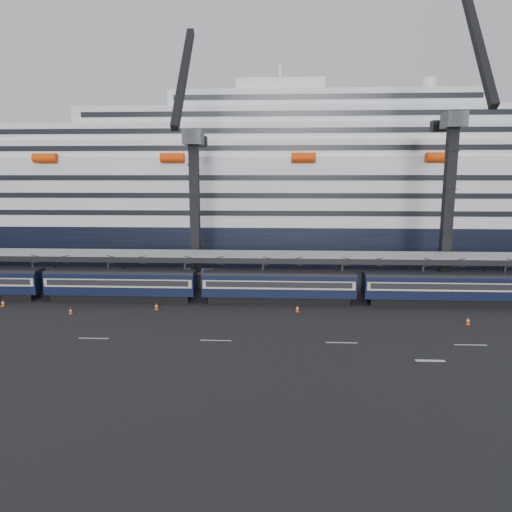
# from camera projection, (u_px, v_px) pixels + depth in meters

# --- Properties ---
(ground) EXTENTS (260.00, 260.00, 0.00)m
(ground) POSITION_uv_depth(u_px,v_px,m) (356.00, 329.00, 47.09)
(ground) COLOR black
(ground) RESTS_ON ground
(lane_markings) EXTENTS (111.00, 4.27, 0.02)m
(lane_markings) POSITION_uv_depth(u_px,v_px,m) (455.00, 349.00, 41.54)
(lane_markings) COLOR beige
(lane_markings) RESTS_ON ground
(train) EXTENTS (133.05, 3.00, 4.05)m
(train) POSITION_uv_depth(u_px,v_px,m) (305.00, 286.00, 56.79)
(train) COLOR black
(train) RESTS_ON ground
(canopy) EXTENTS (130.00, 6.25, 5.53)m
(canopy) POSITION_uv_depth(u_px,v_px,m) (340.00, 256.00, 59.99)
(canopy) COLOR gray
(canopy) RESTS_ON ground
(cruise_ship) EXTENTS (214.09, 28.84, 34.00)m
(cruise_ship) POSITION_uv_depth(u_px,v_px,m) (314.00, 194.00, 90.34)
(cruise_ship) COLOR black
(cruise_ship) RESTS_ON ground
(crane_dark_near) EXTENTS (4.50, 17.75, 35.08)m
(crane_dark_near) POSITION_uv_depth(u_px,v_px,m) (194.00, 203.00, 64.36)
(crane_dark_near) COLOR #46474D
(crane_dark_near) RESTS_ON ground
(crane_dark_mid) EXTENTS (4.50, 18.24, 39.64)m
(crane_dark_mid) POSITION_uv_depth(u_px,v_px,m) (450.00, 194.00, 61.42)
(crane_dark_mid) COLOR #46474D
(crane_dark_mid) RESTS_ON ground
(traffic_cone_a) EXTENTS (0.44, 0.44, 0.87)m
(traffic_cone_a) POSITION_uv_depth(u_px,v_px,m) (3.00, 303.00, 55.53)
(traffic_cone_a) COLOR #F53F07
(traffic_cone_a) RESTS_ON ground
(traffic_cone_b) EXTENTS (0.37, 0.37, 0.75)m
(traffic_cone_b) POSITION_uv_depth(u_px,v_px,m) (71.00, 311.00, 52.41)
(traffic_cone_b) COLOR #F53F07
(traffic_cone_b) RESTS_ON ground
(traffic_cone_c) EXTENTS (0.43, 0.43, 0.87)m
(traffic_cone_c) POSITION_uv_depth(u_px,v_px,m) (156.00, 306.00, 54.12)
(traffic_cone_c) COLOR #F53F07
(traffic_cone_c) RESTS_ON ground
(traffic_cone_d) EXTENTS (0.43, 0.43, 0.85)m
(traffic_cone_d) POSITION_uv_depth(u_px,v_px,m) (297.00, 308.00, 53.18)
(traffic_cone_d) COLOR #F53F07
(traffic_cone_d) RESTS_ON ground
(traffic_cone_e) EXTENTS (0.44, 0.44, 0.87)m
(traffic_cone_e) POSITION_uv_depth(u_px,v_px,m) (468.00, 321.00, 48.55)
(traffic_cone_e) COLOR #F53F07
(traffic_cone_e) RESTS_ON ground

